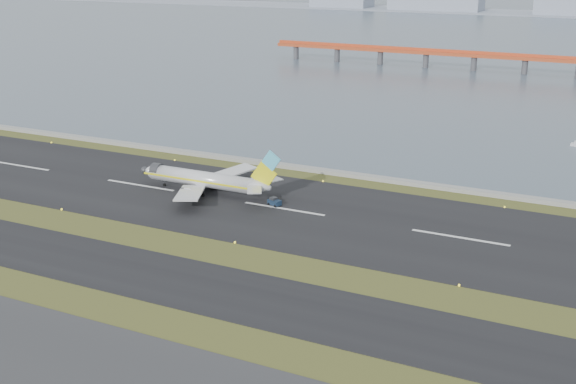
# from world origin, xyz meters

# --- Properties ---
(ground) EXTENTS (1000.00, 1000.00, 0.00)m
(ground) POSITION_xyz_m (0.00, 0.00, 0.00)
(ground) COLOR #334117
(ground) RESTS_ON ground
(taxiway_strip) EXTENTS (1000.00, 18.00, 0.10)m
(taxiway_strip) POSITION_xyz_m (0.00, -12.00, 0.05)
(taxiway_strip) COLOR black
(taxiway_strip) RESTS_ON ground
(runway_strip) EXTENTS (1000.00, 45.00, 0.10)m
(runway_strip) POSITION_xyz_m (0.00, 30.00, 0.05)
(runway_strip) COLOR black
(runway_strip) RESTS_ON ground
(seawall) EXTENTS (1000.00, 2.50, 1.00)m
(seawall) POSITION_xyz_m (0.00, 60.00, 0.50)
(seawall) COLOR gray
(seawall) RESTS_ON ground
(bay_water) EXTENTS (1400.00, 800.00, 1.30)m
(bay_water) POSITION_xyz_m (0.00, 460.00, 0.00)
(bay_water) COLOR #445562
(bay_water) RESTS_ON ground
(red_pier) EXTENTS (260.00, 5.00, 10.20)m
(red_pier) POSITION_xyz_m (20.00, 250.00, 7.28)
(red_pier) COLOR #BC4420
(red_pier) RESTS_ON ground
(airliner) EXTENTS (38.52, 32.89, 12.80)m
(airliner) POSITION_xyz_m (-21.66, 32.03, 3.46)
(airliner) COLOR silver
(airliner) RESTS_ON ground
(pushback_tug) EXTENTS (3.50, 2.71, 1.98)m
(pushback_tug) POSITION_xyz_m (-3.07, 31.16, 0.96)
(pushback_tug) COLOR #15253B
(pushback_tug) RESTS_ON ground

